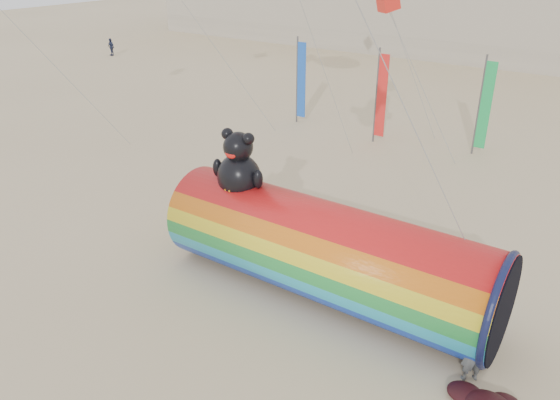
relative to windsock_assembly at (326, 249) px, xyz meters
The scene contains 4 objects.
ground 3.30m from the windsock_assembly, 165.67° to the right, with size 160.00×160.00×0.00m, color #CCB58C.
windsock_assembly is the anchor object (origin of this frame).
kite_handler 5.23m from the windsock_assembly, 13.25° to the right, with size 0.60×0.40×1.65m, color #4D5154.
festival_banners 15.74m from the windsock_assembly, 108.74° to the left, with size 11.39×1.33×5.20m.
Camera 1 is at (9.87, -12.12, 10.30)m, focal length 35.00 mm.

